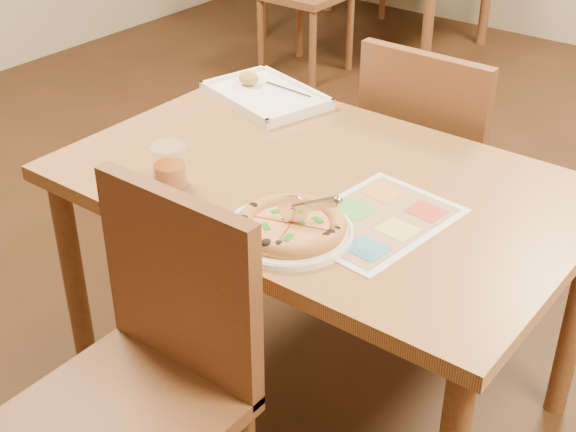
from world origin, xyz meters
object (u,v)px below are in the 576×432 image
Objects in this scene: plate at (288,232)px; chair_far at (432,148)px; appetizer_tray at (264,96)px; menu at (375,220)px; glass_tumbler at (170,169)px; pizza at (291,225)px; pizza_cutter at (309,207)px; chair_near at (153,349)px; dining_table at (321,206)px.

chair_far is at bearing 96.56° from plate.
menu is (0.65, -0.40, -0.01)m from appetizer_tray.
chair_far is 4.29× the size of glass_tumbler.
pizza is at bearing -0.27° from glass_tumbler.
pizza_cutter is 0.19m from menu.
chair_near reaches higher than pizza_cutter.
dining_table is 3.41× the size of menu.
chair_far reaches higher than menu.
dining_table is at bearing -35.06° from appetizer_tray.
menu is (0.22, -0.70, 0.16)m from chair_far.
appetizer_tray is (-0.57, 0.55, -0.07)m from pizza_cutter.
pizza_cutter is (0.14, -0.25, 0.16)m from dining_table.
chair_near is 1.23× the size of menu.
appetizer_tray is 0.76m from menu.
pizza_cutter is 0.34× the size of menu.
dining_table is 2.77× the size of chair_near.
pizza_cutter reaches higher than plate.
chair_near reaches higher than menu.
plate is (0.10, 0.33, 0.16)m from chair_near.
pizza_cutter is 0.41m from glass_tumbler.
dining_table is 0.40m from glass_tumbler.
menu is (0.12, 0.17, -0.01)m from plate.
menu is at bearing 18.89° from glass_tumbler.
chair_far is 0.89m from pizza_cutter.
dining_table is 0.31m from pizza.
glass_tumbler is at bearing 128.28° from chair_near.
glass_tumbler is (-0.37, 0.00, 0.04)m from plate.
dining_table is 0.26m from menu.
plate is at bearing -0.60° from glass_tumbler.
dining_table is at bearing 96.66° from pizza_cutter.
menu is (0.22, 0.51, 0.16)m from chair_near.
chair_near is at bearing -107.62° from pizza.
dining_table is 5.26× the size of pizza.
pizza_cutter is at bearing 68.46° from chair_near.
chair_near is at bearing 90.00° from chair_far.
chair_near is at bearing -64.55° from appetizer_tray.
chair_far is at bearing 76.35° from pizza_cutter.
pizza is at bearing -67.98° from dining_table.
chair_far is 0.55m from appetizer_tray.
dining_table is at bearing 44.53° from glass_tumbler.
glass_tumbler is (0.16, -0.56, 0.03)m from appetizer_tray.
appetizer_tray is (-0.43, 0.30, 0.10)m from dining_table.
chair_far reaches higher than pizza.
glass_tumbler reaches higher than dining_table.
plate is 0.08m from pizza_cutter.
pizza_cutter reaches higher than glass_tumbler.
pizza is 0.06m from pizza_cutter.
chair_near reaches higher than dining_table.
pizza_cutter is (0.14, 0.36, 0.23)m from chair_near.
plate is at bearing -175.84° from pizza_cutter.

